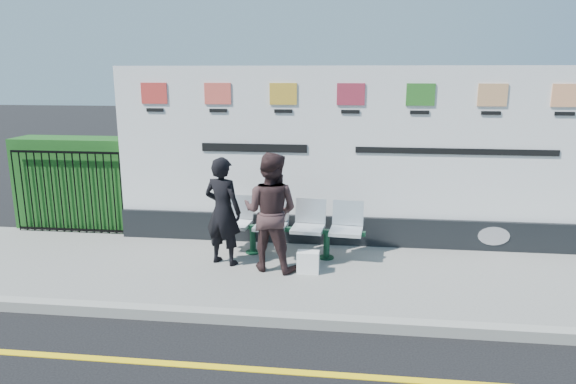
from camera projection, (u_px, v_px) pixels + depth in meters
The scene contains 12 objects.
ground at pixel (294, 373), 5.29m from camera, with size 80.00×80.00×0.00m, color black.
pavement at pixel (312, 274), 7.69m from camera, with size 14.00×3.00×0.12m, color gray.
kerb at pixel (303, 321), 6.24m from camera, with size 14.00×0.18×0.14m, color gray.
yellow_line at pixel (294, 372), 5.29m from camera, with size 14.00×0.10×0.01m, color yellow.
billboard at pixel (349, 169), 8.63m from camera, with size 8.00×0.30×3.00m.
hedge at pixel (80, 182), 9.76m from camera, with size 2.35×0.70×1.70m, color #184B17.
railing at pixel (68, 192), 9.34m from camera, with size 2.05×0.06×1.54m, color black, non-canonical shape.
bench at pixel (289, 241), 8.26m from camera, with size 2.32×0.60×0.50m, color silver, non-canonical shape.
woman_left at pixel (223, 211), 7.80m from camera, with size 0.61×0.40×1.67m, color black.
woman_right at pixel (271, 212), 7.58m from camera, with size 0.86×0.67×1.77m, color #342222.
handbag_brown at pixel (271, 217), 8.24m from camera, with size 0.31×0.13×0.25m, color black.
carrier_bag_white at pixel (308, 262), 7.58m from camera, with size 0.33×0.20×0.33m, color white.
Camera 1 is at (0.50, -4.69, 3.03)m, focal length 32.00 mm.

